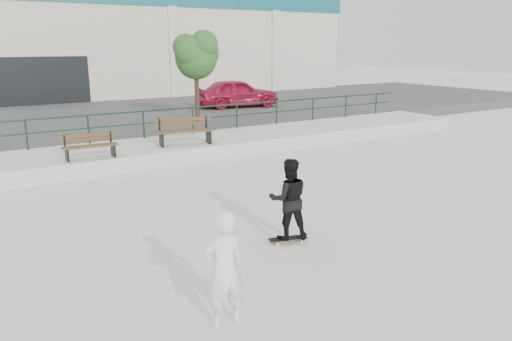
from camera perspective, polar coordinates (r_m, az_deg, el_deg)
ground at (r=9.52m, az=5.02°, el=-10.04°), size 120.00×120.00×0.00m
ledge at (r=17.57m, az=-14.17°, el=1.84°), size 30.00×3.00×0.50m
parking_strip at (r=25.66m, az=-20.34°, el=5.22°), size 60.00×14.00×0.50m
railing at (r=18.62m, az=-15.66°, el=5.54°), size 28.00×0.06×1.03m
commercial_building at (r=39.19m, az=-25.58°, el=13.94°), size 44.20×16.33×8.00m
bench_left at (r=16.04m, az=-18.47°, el=2.65°), size 1.67×0.57×0.76m
bench_right at (r=17.53m, az=-8.15°, el=4.45°), size 2.07×0.98×0.92m
tree at (r=22.19m, az=-6.84°, el=13.11°), size 2.24×1.99×3.98m
red_car at (r=27.77m, az=-2.15°, el=8.84°), size 4.77×2.59×1.54m
skateboard at (r=10.22m, az=3.67°, el=-7.80°), size 0.81×0.40×0.09m
standing_skater at (r=9.94m, az=3.75°, el=-3.27°), size 0.99×0.90×1.65m
seated_skater at (r=7.11m, az=-3.67°, el=-11.18°), size 0.65×0.45×1.72m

